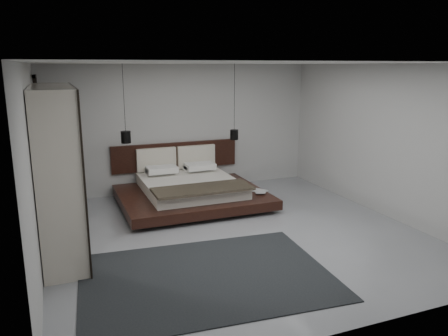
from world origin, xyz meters
name	(u,v)px	position (x,y,z in m)	size (l,w,h in m)	color
floor	(235,233)	(0.00, 0.00, 0.00)	(6.00, 6.00, 0.00)	gray
ceiling	(236,63)	(0.00, 0.00, 2.80)	(6.00, 6.00, 0.00)	white
wall_back	(183,128)	(0.00, 3.00, 1.40)	(6.00, 6.00, 0.00)	#B3B3B1
wall_front	(354,206)	(0.00, -3.00, 1.40)	(6.00, 6.00, 0.00)	#B3B3B1
wall_left	(34,168)	(-3.00, 0.00, 1.40)	(6.00, 6.00, 0.00)	#B3B3B1
wall_right	(384,141)	(3.00, 0.00, 1.40)	(6.00, 6.00, 0.00)	#B3B3B1
lattice_screen	(41,145)	(-2.95, 2.45, 1.30)	(0.05, 0.90, 2.60)	black
bed	(190,189)	(-0.20, 1.90, 0.29)	(2.86, 2.42, 1.09)	black
book_lower	(256,192)	(0.97, 1.24, 0.28)	(0.24, 0.32, 0.03)	#99724C
book_upper	(255,192)	(0.95, 1.21, 0.31)	(0.20, 0.27, 0.02)	#99724C
pendant_left	(126,137)	(-1.38, 2.36, 1.38)	(0.20, 0.20, 1.55)	black
pendant_right	(234,134)	(0.97, 2.36, 1.29)	(0.18, 0.18, 1.62)	black
wardrobe	(58,170)	(-2.70, 0.45, 1.24)	(0.60, 2.53, 2.48)	beige
rug	(206,277)	(-0.97, -1.29, 0.01)	(3.28, 2.35, 0.01)	black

